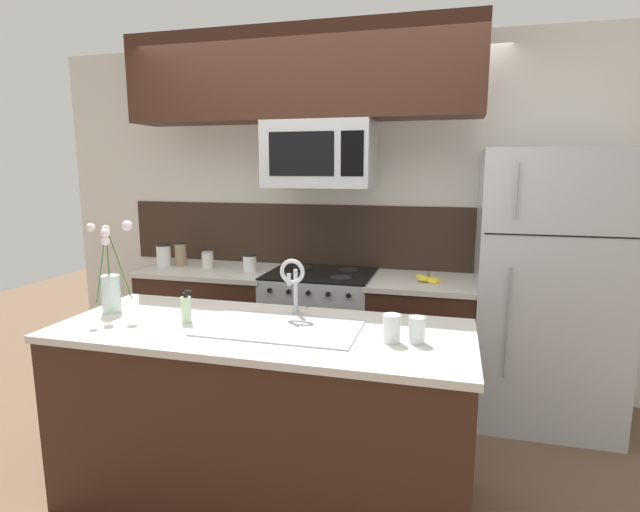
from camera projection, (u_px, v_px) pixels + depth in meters
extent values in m
plane|color=brown|center=(281.00, 457.00, 2.92)|extent=(10.00, 10.00, 0.00)
cube|color=silver|center=(371.00, 217.00, 3.83)|extent=(5.20, 0.10, 2.60)
cube|color=#332319|center=(331.00, 236.00, 3.88)|extent=(3.42, 0.01, 0.48)
cube|color=#381E14|center=(214.00, 327.00, 3.92)|extent=(0.98, 0.62, 0.88)
cube|color=beige|center=(211.00, 270.00, 3.84)|extent=(1.01, 0.65, 0.03)
cube|color=#381E14|center=(420.00, 345.00, 3.51)|extent=(0.70, 0.62, 0.88)
cube|color=beige|center=(423.00, 282.00, 3.43)|extent=(0.73, 0.65, 0.03)
cube|color=#B7BABF|center=(321.00, 334.00, 3.70)|extent=(0.76, 0.62, 0.91)
cube|color=black|center=(321.00, 273.00, 3.61)|extent=(0.76, 0.62, 0.01)
cylinder|color=black|center=(291.00, 275.00, 3.53)|extent=(0.15, 0.15, 0.01)
cylinder|color=black|center=(341.00, 277.00, 3.44)|extent=(0.15, 0.15, 0.01)
cylinder|color=black|center=(302.00, 267.00, 3.79)|extent=(0.15, 0.15, 0.01)
cylinder|color=black|center=(349.00, 270.00, 3.70)|extent=(0.15, 0.15, 0.01)
cylinder|color=black|center=(270.00, 290.00, 3.39)|extent=(0.03, 0.02, 0.03)
cylinder|color=black|center=(289.00, 292.00, 3.35)|extent=(0.03, 0.02, 0.03)
cylinder|color=black|center=(308.00, 293.00, 3.32)|extent=(0.03, 0.02, 0.03)
cylinder|color=black|center=(328.00, 294.00, 3.28)|extent=(0.03, 0.02, 0.03)
cylinder|color=black|center=(348.00, 296.00, 3.25)|extent=(0.03, 0.02, 0.03)
cube|color=#B7BABF|center=(320.00, 155.00, 3.45)|extent=(0.74, 0.40, 0.45)
cube|color=black|center=(301.00, 154.00, 3.27)|extent=(0.45, 0.00, 0.29)
cube|color=black|center=(352.00, 154.00, 3.19)|extent=(0.15, 0.00, 0.29)
cube|color=#381E14|center=(298.00, 75.00, 3.36)|extent=(2.44, 0.34, 0.60)
cube|color=#B7BABF|center=(547.00, 289.00, 3.25)|extent=(0.90, 0.72, 1.79)
cube|color=black|center=(564.00, 236.00, 2.84)|extent=(0.86, 0.00, 0.01)
cylinder|color=#99999E|center=(517.00, 191.00, 2.85)|extent=(0.01, 0.01, 0.32)
cylinder|color=#99999E|center=(508.00, 324.00, 2.98)|extent=(0.01, 0.01, 0.68)
cylinder|color=silver|center=(164.00, 256.00, 3.89)|extent=(0.11, 0.11, 0.16)
cylinder|color=black|center=(163.00, 245.00, 3.88)|extent=(0.11, 0.11, 0.02)
cylinder|color=#997F5B|center=(181.00, 255.00, 3.92)|extent=(0.09, 0.09, 0.17)
cylinder|color=black|center=(180.00, 243.00, 3.90)|extent=(0.09, 0.09, 0.02)
cylinder|color=silver|center=(208.00, 260.00, 3.85)|extent=(0.09, 0.09, 0.11)
cylinder|color=#B2B2B7|center=(207.00, 253.00, 3.84)|extent=(0.09, 0.09, 0.01)
cylinder|color=silver|center=(250.00, 263.00, 3.73)|extent=(0.10, 0.10, 0.11)
cylinder|color=black|center=(250.00, 255.00, 3.71)|extent=(0.10, 0.10, 0.01)
ellipsoid|color=yellow|center=(426.00, 279.00, 3.36)|extent=(0.17, 0.12, 0.07)
ellipsoid|color=yellow|center=(427.00, 279.00, 3.37)|extent=(0.18, 0.09, 0.06)
ellipsoid|color=yellow|center=(428.00, 279.00, 3.35)|extent=(0.17, 0.04, 0.07)
ellipsoid|color=yellow|center=(429.00, 279.00, 3.37)|extent=(0.18, 0.09, 0.07)
ellipsoid|color=yellow|center=(430.00, 279.00, 3.35)|extent=(0.16, 0.12, 0.05)
cylinder|color=brown|center=(428.00, 275.00, 3.36)|extent=(0.02, 0.02, 0.03)
cube|color=#381E14|center=(263.00, 417.00, 2.50)|extent=(1.99, 0.78, 0.88)
cube|color=beige|center=(262.00, 330.00, 2.42)|extent=(2.02, 0.81, 0.03)
cube|color=#ADAFB5|center=(280.00, 328.00, 2.39)|extent=(0.76, 0.43, 0.01)
cube|color=#ADAFB5|center=(247.00, 340.00, 2.45)|extent=(0.30, 0.32, 0.15)
cube|color=#ADAFB5|center=(315.00, 347.00, 2.36)|extent=(0.30, 0.32, 0.15)
cylinder|color=#B7BABF|center=(296.00, 312.00, 2.63)|extent=(0.04, 0.04, 0.02)
cylinder|color=#B7BABF|center=(296.00, 290.00, 2.61)|extent=(0.02, 0.02, 0.22)
torus|color=#B7BABF|center=(292.00, 272.00, 2.54)|extent=(0.13, 0.02, 0.13)
cylinder|color=#B7BABF|center=(289.00, 280.00, 2.49)|extent=(0.02, 0.02, 0.06)
cube|color=#B7BABF|center=(302.00, 308.00, 2.62)|extent=(0.07, 0.01, 0.01)
cylinder|color=beige|center=(186.00, 310.00, 2.48)|extent=(0.05, 0.05, 0.13)
cylinder|color=black|center=(185.00, 295.00, 2.47)|extent=(0.02, 0.02, 0.02)
cube|color=black|center=(188.00, 291.00, 2.46)|extent=(0.03, 0.01, 0.01)
cylinder|color=silver|center=(392.00, 328.00, 2.20)|extent=(0.08, 0.08, 0.13)
cylinder|color=silver|center=(417.00, 330.00, 2.19)|extent=(0.07, 0.07, 0.12)
cylinder|color=silver|center=(111.00, 294.00, 2.66)|extent=(0.10, 0.10, 0.20)
cylinder|color=silver|center=(112.00, 305.00, 2.67)|extent=(0.09, 0.09, 0.06)
cylinder|color=#386B2D|center=(119.00, 264.00, 2.64)|extent=(0.10, 0.05, 0.39)
sphere|color=silver|center=(127.00, 226.00, 2.61)|extent=(0.05, 0.05, 0.05)
cylinder|color=#386B2D|center=(108.00, 268.00, 2.62)|extent=(0.02, 0.03, 0.37)
sphere|color=silver|center=(105.00, 233.00, 2.57)|extent=(0.05, 0.05, 0.05)
cylinder|color=#386B2D|center=(109.00, 265.00, 2.67)|extent=(0.06, 0.08, 0.37)
sphere|color=silver|center=(106.00, 229.00, 2.68)|extent=(0.04, 0.04, 0.04)
cylinder|color=#386B2D|center=(109.00, 271.00, 2.62)|extent=(0.02, 0.03, 0.33)
sphere|color=silver|center=(106.00, 241.00, 2.58)|extent=(0.05, 0.05, 0.05)
cylinder|color=#386B2D|center=(101.00, 265.00, 2.60)|extent=(0.05, 0.07, 0.40)
sphere|color=silver|center=(91.00, 227.00, 2.55)|extent=(0.04, 0.04, 0.04)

